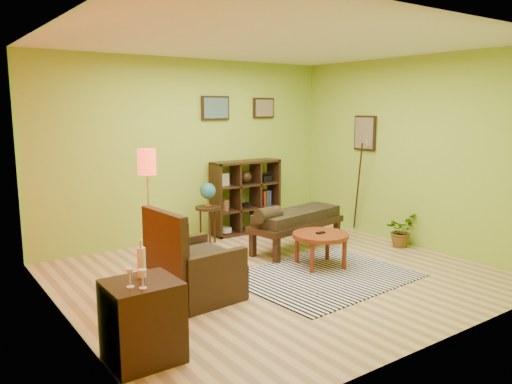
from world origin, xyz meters
TOP-DOWN VIEW (x-y plane):
  - ground at (0.00, 0.00)m, footprint 5.00×5.00m
  - room_shell at (-0.09, 0.01)m, footprint 5.04×4.54m
  - zebra_rug at (0.43, -0.38)m, footprint 2.20×1.76m
  - coffee_table at (0.66, -0.05)m, footprint 0.73×0.73m
  - armchair at (-1.24, -0.08)m, footprint 0.90×0.90m
  - side_cabinet at (-2.20, -1.04)m, footprint 0.57×0.52m
  - floor_lamp at (-1.24, 1.04)m, footprint 0.23×0.23m
  - globe_table at (0.02, 1.74)m, footprint 0.39×0.39m
  - cube_shelf at (0.91, 2.03)m, footprint 1.20×0.35m
  - bench at (0.87, 0.72)m, footprint 1.63×0.83m
  - potted_plant at (2.30, -0.03)m, footprint 0.59×0.62m

SIDE VIEW (x-z plane):
  - ground at x=0.00m, z-range 0.00..0.00m
  - zebra_rug at x=0.43m, z-range 0.00..0.01m
  - potted_plant at x=2.30m, z-range 0.00..0.39m
  - armchair at x=-1.24m, z-range -0.20..0.81m
  - side_cabinet at x=-2.20m, z-range -0.15..0.84m
  - coffee_table at x=0.66m, z-range 0.15..0.62m
  - bench at x=0.87m, z-range 0.10..0.82m
  - cube_shelf at x=0.91m, z-range 0.00..1.20m
  - globe_table at x=0.02m, z-range 0.24..1.19m
  - floor_lamp at x=-1.24m, z-range 0.48..2.04m
  - room_shell at x=-0.09m, z-range 0.39..3.21m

